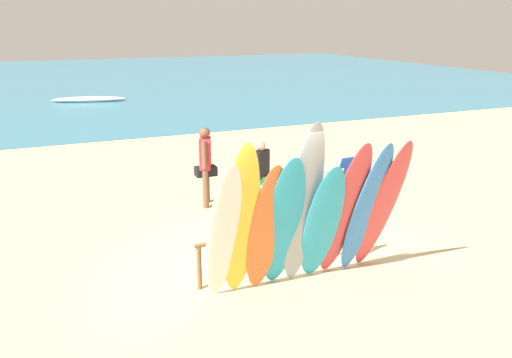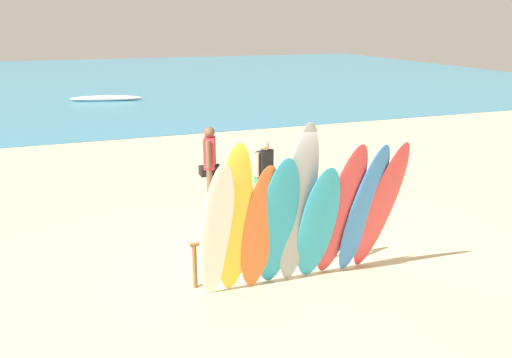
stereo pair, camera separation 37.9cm
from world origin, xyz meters
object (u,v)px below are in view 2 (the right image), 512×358
object	(u,v)px
surfboard_rack	(282,239)
surfboard_yellow_1	(234,223)
surfboard_teal_3	(278,225)
surfboard_blue_7	(363,212)
surfboard_red_6	(341,213)
surfboard_white_0	(216,233)
surfboard_orange_2	(260,230)
distant_boat	(106,98)
beach_chair_red	(358,175)
surfboard_grey_4	(298,208)
surfboard_teal_5	(318,226)
surfboard_red_8	(380,209)
beachgoer_by_water	(264,171)
beachgoer_midbeach	(210,160)
beach_chair_blue	(338,188)

from	to	relation	value
surfboard_rack	surfboard_yellow_1	world-z (taller)	surfboard_yellow_1
surfboard_teal_3	surfboard_blue_7	world-z (taller)	surfboard_blue_7
surfboard_rack	surfboard_red_6	xyz separation A→B (m)	(0.66, -0.64, 0.58)
surfboard_white_0	surfboard_orange_2	size ratio (longest dim) A/B	1.06
surfboard_yellow_1	distant_boat	bearing A→B (deg)	94.30
beach_chair_red	distant_boat	bearing A→B (deg)	99.52
surfboard_grey_4	distant_boat	distance (m)	20.78
surfboard_orange_2	surfboard_red_6	world-z (taller)	surfboard_red_6
surfboard_orange_2	surfboard_teal_5	world-z (taller)	surfboard_orange_2
surfboard_teal_3	surfboard_teal_5	bearing A→B (deg)	-2.81
surfboard_white_0	beach_chair_red	bearing A→B (deg)	35.52
surfboard_teal_3	surfboard_red_8	bearing A→B (deg)	-1.23
surfboard_teal_5	surfboard_blue_7	world-z (taller)	surfboard_blue_7
surfboard_teal_5	beachgoer_by_water	world-z (taller)	surfboard_teal_5
surfboard_grey_4	beachgoer_midbeach	distance (m)	4.13
surfboard_teal_3	surfboard_grey_4	bearing A→B (deg)	-8.92
surfboard_white_0	surfboard_teal_3	distance (m)	0.91
surfboard_rack	surfboard_teal_3	distance (m)	0.83
surfboard_orange_2	surfboard_red_8	distance (m)	1.90
surfboard_teal_5	surfboard_grey_4	bearing A→B (deg)	-174.25
surfboard_yellow_1	surfboard_grey_4	bearing A→B (deg)	1.37
surfboard_teal_5	distant_boat	world-z (taller)	surfboard_teal_5
beach_chair_blue	beachgoer_by_water	bearing A→B (deg)	174.34
surfboard_red_6	beach_chair_blue	bearing A→B (deg)	57.89
surfboard_rack	distant_boat	world-z (taller)	surfboard_rack
surfboard_rack	beachgoer_by_water	size ratio (longest dim) A/B	1.95
surfboard_white_0	beachgoer_midbeach	xyz separation A→B (m)	(1.00, 4.07, -0.10)
surfboard_rack	surfboard_white_0	world-z (taller)	surfboard_white_0
surfboard_teal_5	surfboard_red_8	size ratio (longest dim) A/B	0.87
surfboard_yellow_1	surfboard_teal_5	xyz separation A→B (m)	(1.27, -0.04, -0.21)
beachgoer_midbeach	surfboard_orange_2	bearing A→B (deg)	-163.78
surfboard_teal_5	surfboard_blue_7	size ratio (longest dim) A/B	0.89
surfboard_white_0	beachgoer_midbeach	world-z (taller)	surfboard_white_0
surfboard_blue_7	surfboard_grey_4	bearing A→B (deg)	172.30
surfboard_red_8	beach_chair_red	xyz separation A→B (m)	(1.90, 3.73, -0.72)
beach_chair_red	beach_chair_blue	distance (m)	1.09
surfboard_grey_4	surfboard_red_8	distance (m)	1.36
surfboard_grey_4	surfboard_blue_7	xyz separation A→B (m)	(1.04, -0.05, -0.18)
surfboard_red_8	beachgoer_by_water	distance (m)	3.48
surfboard_rack	surfboard_white_0	xyz separation A→B (m)	(-1.23, -0.58, 0.52)
surfboard_grey_4	surfboard_blue_7	distance (m)	1.06
surfboard_yellow_1	surfboard_teal_5	world-z (taller)	surfboard_yellow_1
surfboard_blue_7	beachgoer_midbeach	distance (m)	4.34
surfboard_grey_4	beach_chair_blue	size ratio (longest dim) A/B	3.42
surfboard_red_8	beachgoer_midbeach	xyz separation A→B (m)	(-1.54, 4.15, -0.15)
surfboard_grey_4	surfboard_red_6	xyz separation A→B (m)	(0.69, -0.01, -0.17)
distant_boat	surfboard_white_0	bearing A→B (deg)	-90.09
surfboard_grey_4	surfboard_red_6	bearing A→B (deg)	2.76
surfboard_yellow_1	surfboard_red_6	xyz separation A→B (m)	(1.63, -0.05, -0.06)
surfboard_blue_7	surfboard_rack	bearing A→B (deg)	141.27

